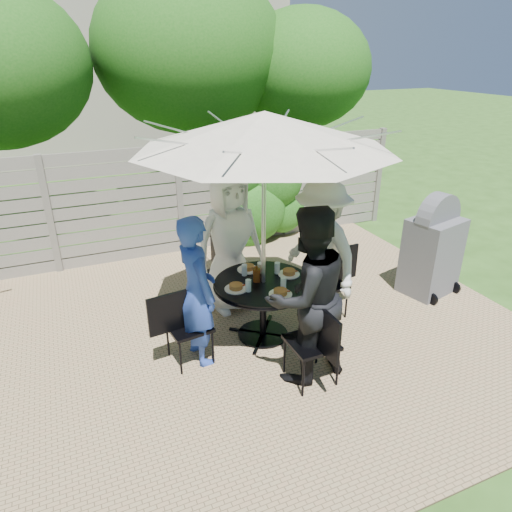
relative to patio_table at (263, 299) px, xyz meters
name	(u,v)px	position (x,y,z in m)	size (l,w,h in m)	color
backyard_envelope	(114,72)	(-0.14, 10.19, 2.08)	(60.00, 60.00, 5.00)	#284916
patio_table	(263,299)	(0.00, 0.00, 0.00)	(1.28, 1.28, 0.75)	black
umbrella	(264,131)	(0.00, 0.00, 1.94)	(3.07, 3.07, 2.65)	silver
chair_back	(226,284)	(-0.13, 0.96, -0.25)	(0.49, 0.68, 0.91)	black
person_back	(230,242)	(-0.11, 0.82, 0.42)	(0.92, 0.60, 1.89)	white
chair_left	(189,340)	(-0.96, -0.12, -0.25)	(0.68, 0.49, 0.91)	black
person_left	(197,291)	(-0.82, -0.11, 0.33)	(0.62, 0.41, 1.71)	#2643A8
chair_front	(312,358)	(0.12, -0.96, -0.23)	(0.48, 0.71, 0.97)	black
person_front	(307,297)	(0.11, -0.82, 0.43)	(0.93, 0.72, 1.91)	black
chair_right	(326,296)	(0.96, 0.12, -0.24)	(0.69, 0.47, 0.94)	black
person_right	(321,253)	(0.82, 0.11, 0.41)	(1.20, 0.69, 1.86)	silver
plate_back	(248,268)	(-0.05, 0.36, 0.25)	(0.26, 0.26, 0.06)	white
plate_left	(236,287)	(-0.36, -0.05, 0.25)	(0.26, 0.26, 0.06)	white
plate_front	(280,293)	(0.05, -0.36, 0.25)	(0.26, 0.26, 0.06)	white
plate_right	(289,273)	(0.36, 0.05, 0.25)	(0.26, 0.26, 0.06)	white
glass_back	(244,270)	(-0.14, 0.24, 0.30)	(0.07, 0.07, 0.14)	silver
glass_left	(248,286)	(-0.24, -0.14, 0.30)	(0.07, 0.07, 0.14)	silver
glass_front	(283,283)	(0.14, -0.24, 0.30)	(0.07, 0.07, 0.14)	silver
glass_right	(277,268)	(0.24, 0.14, 0.30)	(0.07, 0.07, 0.14)	silver
syrup_jug	(257,275)	(-0.07, 0.04, 0.31)	(0.09, 0.09, 0.16)	#59280C
coffee_cup	(261,268)	(0.07, 0.23, 0.29)	(0.08, 0.08, 0.12)	#C6B293
bbq_grill	(432,249)	(2.63, 0.10, 0.15)	(0.83, 0.71, 1.47)	#4F4F53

